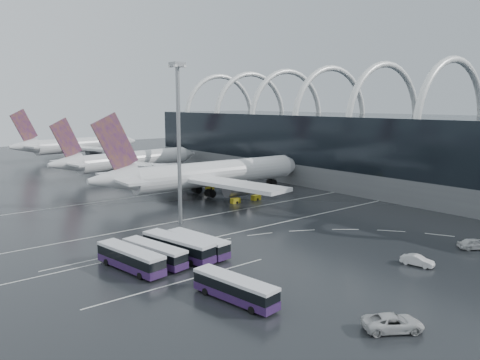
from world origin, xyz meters
TOP-DOWN VIEW (x-y plane):
  - ground at (0.00, 0.00)m, footprint 420.00×420.00m
  - terminal at (61.56, 19.84)m, footprint 42.00×160.00m
  - lane_marking_near at (0.00, -2.00)m, footprint 120.00×0.25m
  - lane_marking_mid at (0.00, 12.00)m, footprint 120.00×0.25m
  - lane_marking_far at (0.00, 40.00)m, footprint 120.00×0.25m
  - bus_bay_line_south at (-24.00, -16.00)m, footprint 28.00×0.25m
  - bus_bay_line_north at (-24.00, 0.00)m, footprint 28.00×0.25m
  - airliner_main at (12.32, 29.93)m, footprint 63.59×55.78m
  - airliner_gate_b at (11.68, 73.61)m, footprint 55.81×49.70m
  - airliner_gate_c at (16.82, 133.96)m, footprint 59.48×54.14m
  - bus_row_near_a at (-27.48, -7.58)m, footprint 4.77×13.15m
  - bus_row_near_b at (-23.55, -7.38)m, footprint 4.82×12.35m
  - bus_row_near_c at (-19.43, -7.41)m, footprint 5.47×13.72m
  - bus_row_near_d at (-15.92, -7.58)m, footprint 4.32×12.38m
  - bus_row_far_b at (-22.56, -25.35)m, footprint 4.32×12.25m
  - van_curve_a at (-14.36, -41.63)m, footprint 6.94×6.00m
  - van_curve_b at (20.35, -34.27)m, footprint 5.44×4.81m
  - van_curve_c at (5.97, -32.56)m, footprint 2.57×4.94m
  - floodlight_mast at (-7.89, 10.43)m, footprint 2.39×2.39m
  - gse_cart_belly_a at (18.37, 17.72)m, footprint 2.25×1.33m
  - gse_cart_belly_b at (27.43, 30.12)m, footprint 2.31×1.37m
  - gse_cart_belly_c at (12.19, 18.06)m, footprint 2.26×1.34m
  - gse_cart_belly_d at (25.44, 25.85)m, footprint 2.22×1.31m
  - gse_cart_belly_e at (17.98, 36.64)m, footprint 2.19×1.29m

SIDE VIEW (x-z plane):
  - ground at x=0.00m, z-range 0.00..0.00m
  - lane_marking_near at x=0.00m, z-range 0.00..0.01m
  - lane_marking_mid at x=0.00m, z-range 0.00..0.01m
  - lane_marking_far at x=0.00m, z-range 0.00..0.01m
  - bus_bay_line_south at x=-24.00m, z-range 0.00..0.01m
  - bus_bay_line_north at x=-24.00m, z-range 0.00..0.01m
  - gse_cart_belly_e at x=17.98m, z-range 0.00..1.19m
  - gse_cart_belly_d at x=25.44m, z-range 0.00..1.21m
  - gse_cart_belly_a at x=18.37m, z-range 0.00..1.23m
  - gse_cart_belly_c at x=12.19m, z-range 0.00..1.23m
  - gse_cart_belly_b at x=27.43m, z-range 0.00..1.26m
  - van_curve_c at x=5.97m, z-range 0.00..1.55m
  - van_curve_a at x=-14.36m, z-range 0.00..1.77m
  - van_curve_b at x=20.35m, z-range 0.00..1.78m
  - bus_row_far_b at x=-22.56m, z-range 0.15..3.10m
  - bus_row_near_b at x=-23.55m, z-range 0.15..3.12m
  - bus_row_near_d at x=-15.92m, z-range 0.15..3.13m
  - bus_row_near_a at x=-27.48m, z-range 0.16..3.33m
  - bus_row_near_c at x=-19.43m, z-range 0.16..3.46m
  - airliner_gate_b at x=11.68m, z-range -4.84..14.54m
  - airliner_gate_c at x=16.82m, z-range -5.31..15.93m
  - airliner_main at x=12.32m, z-range -5.38..16.17m
  - terminal at x=61.56m, z-range -6.58..28.32m
  - floodlight_mast at x=-7.89m, z-range 4.02..35.19m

